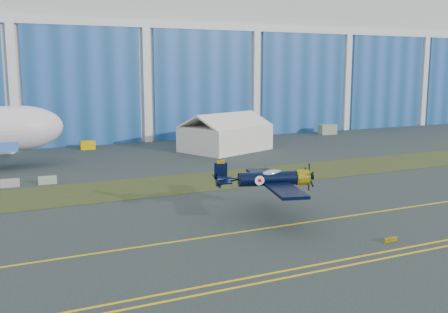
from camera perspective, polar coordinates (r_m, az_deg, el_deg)
name	(u,v)px	position (r m, az deg, el deg)	size (l,w,h in m)	color
ground	(64,236)	(43.17, -16.99, -8.28)	(260.00, 260.00, 0.00)	#2E3839
grass_median	(43,197)	(56.59, -19.10, -4.17)	(260.00, 10.00, 0.02)	#475128
hangar	(4,58)	(112.78, -22.86, 9.81)	(220.00, 45.70, 30.00)	silver
taxiway_centreline	(75,256)	(38.47, -15.87, -10.41)	(200.00, 0.20, 0.02)	yellow
edge_line_near	(106,313)	(29.82, -12.68, -16.29)	(80.00, 0.20, 0.02)	yellow
edge_line_far	(102,306)	(30.70, -13.11, -15.52)	(80.00, 0.20, 0.02)	yellow
guard_board_right	(390,240)	(41.82, 17.65, -8.64)	(1.20, 0.15, 0.35)	yellow
warbird	(268,179)	(45.70, 4.83, -2.42)	(12.54, 14.03, 3.55)	black
tent	(225,132)	(83.50, 0.16, 2.72)	(15.71, 13.80, 6.07)	white
tug	(88,145)	(88.08, -14.61, 1.21)	(2.30, 1.44, 1.34)	#F2B000
gse_box	(328,129)	(106.76, 11.22, 2.91)	(3.31, 1.77, 1.99)	gray
barrier_a	(10,183)	(62.46, -22.27, -2.70)	(2.00, 0.60, 0.90)	#9F9595
barrier_b	(47,180)	(62.63, -18.67, -2.46)	(2.00, 0.60, 0.90)	gray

